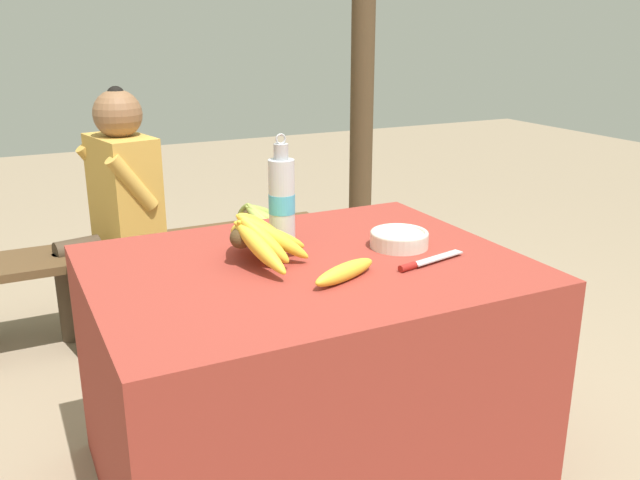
% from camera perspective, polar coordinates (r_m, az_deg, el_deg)
% --- Properties ---
extents(ground_plane, '(12.00, 12.00, 0.00)m').
position_cam_1_polar(ground_plane, '(2.20, -1.09, -19.05)').
color(ground_plane, gray).
extents(market_counter, '(1.16, 0.90, 0.69)m').
position_cam_1_polar(market_counter, '(2.01, -1.15, -11.17)').
color(market_counter, maroon).
rests_on(market_counter, ground_plane).
extents(banana_bunch_ripe, '(0.23, 0.38, 0.16)m').
position_cam_1_polar(banana_bunch_ripe, '(1.85, -5.31, 0.35)').
color(banana_bunch_ripe, '#4C381E').
rests_on(banana_bunch_ripe, market_counter).
extents(serving_bowl, '(0.17, 0.17, 0.05)m').
position_cam_1_polar(serving_bowl, '(2.00, 6.63, 0.18)').
color(serving_bowl, silver).
rests_on(serving_bowl, market_counter).
extents(water_bottle, '(0.08, 0.08, 0.33)m').
position_cam_1_polar(water_bottle, '(1.97, -3.24, 3.28)').
color(water_bottle, silver).
rests_on(water_bottle, market_counter).
extents(loose_banana_front, '(0.22, 0.13, 0.05)m').
position_cam_1_polar(loose_banana_front, '(1.73, 2.11, -2.70)').
color(loose_banana_front, gold).
rests_on(loose_banana_front, market_counter).
extents(knife, '(0.24, 0.07, 0.02)m').
position_cam_1_polar(knife, '(1.85, 8.61, -1.88)').
color(knife, '#BCBCC1').
rests_on(knife, market_counter).
extents(wooden_bench, '(1.66, 0.32, 0.39)m').
position_cam_1_polar(wooden_bench, '(3.10, -13.87, -1.23)').
color(wooden_bench, brown).
rests_on(wooden_bench, ground_plane).
extents(seated_vendor, '(0.45, 0.42, 1.08)m').
position_cam_1_polar(seated_vendor, '(2.95, -16.86, 3.32)').
color(seated_vendor, '#473828').
rests_on(seated_vendor, ground_plane).
extents(banana_bunch_green, '(0.21, 0.30, 0.14)m').
position_cam_1_polar(banana_bunch_green, '(3.19, -5.34, 2.20)').
color(banana_bunch_green, '#4C381E').
rests_on(banana_bunch_green, wooden_bench).
extents(support_post_far, '(0.13, 0.13, 2.47)m').
position_cam_1_polar(support_post_far, '(3.82, 3.65, 16.55)').
color(support_post_far, '#4C3823').
rests_on(support_post_far, ground_plane).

